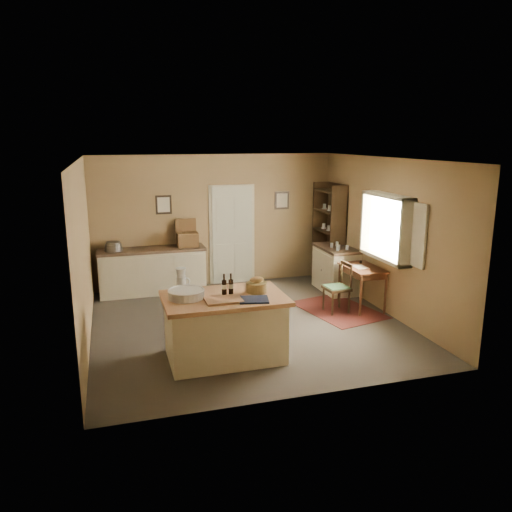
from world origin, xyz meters
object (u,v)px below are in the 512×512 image
Objects in this scene: work_island at (224,326)px; desk_chair at (337,288)px; right_cabinet at (336,269)px; shelving_unit at (331,234)px; sideboard at (153,269)px; writing_desk at (362,272)px.

desk_chair is (2.33, 1.30, -0.05)m from work_island.
shelving_unit reaches higher than right_cabinet.
shelving_unit is (0.16, 0.62, 0.59)m from right_cabinet.
sideboard is 2.40× the size of desk_chair.
work_island is at bearing -154.15° from writing_desk.
shelving_unit is at bearing 75.92° from right_cabinet.
right_cabinet is (0.54, 1.18, 0.02)m from desk_chair.
writing_desk is at bearing -95.17° from shelving_unit.
work_island is 0.79× the size of shelving_unit.
writing_desk is 1.76m from shelving_unit.
work_island is at bearing -155.05° from desk_chair.
writing_desk is 0.59m from desk_chair.
shelving_unit reaches higher than writing_desk.
work_island reaches higher than writing_desk.
work_island reaches higher than sideboard.
work_island is at bearing -139.12° from right_cabinet.
work_island is 1.53× the size of right_cabinet.
desk_chair is at bearing -170.87° from writing_desk.
writing_desk is (3.54, -1.99, 0.19)m from sideboard.
shelving_unit is (3.02, 3.10, 0.57)m from work_island.
right_cabinet is at bearing -104.08° from shelving_unit.
shelving_unit is at bearing -4.27° from sideboard.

